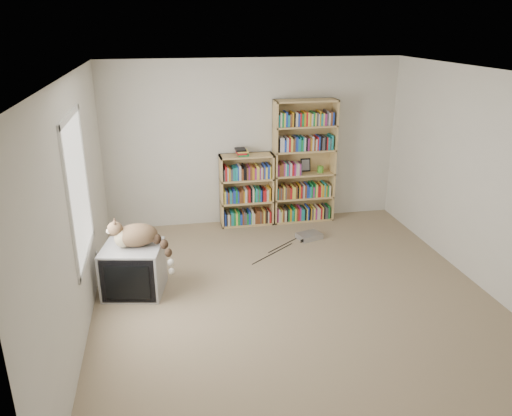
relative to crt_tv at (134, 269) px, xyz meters
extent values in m
cube|color=#9F846B|center=(1.80, -0.53, -0.29)|extent=(4.50, 5.00, 0.01)
cube|color=beige|center=(1.80, 1.97, 0.96)|extent=(4.50, 0.02, 2.50)
cube|color=beige|center=(1.80, -3.03, 0.96)|extent=(4.50, 0.02, 2.50)
cube|color=beige|center=(-0.45, -0.53, 0.96)|extent=(0.02, 5.00, 2.50)
cube|color=beige|center=(4.05, -0.53, 0.96)|extent=(0.02, 5.00, 2.50)
cube|color=white|center=(1.80, -0.53, 2.21)|extent=(4.50, 5.00, 0.02)
cube|color=white|center=(-0.44, -0.33, 1.11)|extent=(0.02, 1.22, 1.52)
cube|color=#9D9EA0|center=(0.00, -0.01, 0.00)|extent=(0.76, 0.71, 0.57)
cube|color=black|center=(-0.06, -0.29, 0.00)|extent=(0.60, 0.15, 0.53)
cube|color=black|center=(-0.06, -0.30, -0.01)|extent=(0.48, 0.11, 0.40)
cube|color=black|center=(0.02, 0.12, -0.01)|extent=(0.45, 0.40, 0.34)
ellipsoid|color=#3D2918|center=(0.07, 0.02, 0.42)|extent=(0.50, 0.36, 0.26)
ellipsoid|color=#3D2918|center=(0.19, 0.03, 0.41)|extent=(0.24, 0.26, 0.19)
ellipsoid|color=#C1B08B|center=(-0.09, -0.02, 0.41)|extent=(0.20, 0.20, 0.21)
ellipsoid|color=#3D2918|center=(-0.16, -0.01, 0.53)|extent=(0.18, 0.18, 0.16)
sphere|color=beige|center=(-0.23, -0.02, 0.51)|extent=(0.07, 0.07, 0.07)
cone|color=black|center=(-0.15, -0.05, 0.60)|extent=(0.07, 0.08, 0.08)
cone|color=black|center=(-0.16, 0.04, 0.60)|extent=(0.07, 0.08, 0.08)
cube|color=tan|center=(2.09, 1.81, 0.67)|extent=(0.03, 0.30, 1.90)
cube|color=tan|center=(3.02, 1.81, 0.67)|extent=(0.02, 0.30, 1.90)
cube|color=tan|center=(2.55, 1.95, 0.67)|extent=(0.95, 0.03, 1.90)
cube|color=tan|center=(2.55, 1.81, 1.60)|extent=(0.95, 0.30, 0.02)
cube|color=tan|center=(2.55, 1.81, -0.27)|extent=(0.95, 0.30, 0.03)
cube|color=tan|center=(2.55, 1.81, 0.10)|extent=(0.95, 0.30, 0.03)
cube|color=tan|center=(2.55, 1.81, 0.48)|extent=(0.95, 0.30, 0.02)
cube|color=tan|center=(2.55, 1.81, 0.85)|extent=(0.95, 0.30, 0.02)
cube|color=tan|center=(2.55, 1.81, 1.23)|extent=(0.95, 0.30, 0.02)
cube|color=#B3171D|center=(2.55, 1.81, -0.17)|extent=(0.87, 0.24, 0.19)
cube|color=#1C3CB7|center=(2.55, 1.81, 0.21)|extent=(0.87, 0.24, 0.19)
cube|color=#157A36|center=(2.55, 1.81, 0.59)|extent=(0.87, 0.24, 0.19)
cube|color=beige|center=(2.55, 1.81, 0.96)|extent=(0.87, 0.24, 0.19)
cube|color=black|center=(2.55, 1.81, 1.34)|extent=(0.87, 0.24, 0.19)
cube|color=tan|center=(1.26, 1.81, 0.27)|extent=(0.02, 0.30, 1.11)
cube|color=tan|center=(2.04, 1.81, 0.27)|extent=(0.03, 0.30, 1.11)
cube|color=tan|center=(1.65, 1.95, 0.27)|extent=(0.81, 0.03, 1.11)
cube|color=tan|center=(1.65, 1.81, 0.81)|extent=(0.81, 0.30, 0.02)
cube|color=tan|center=(1.65, 1.81, -0.27)|extent=(0.81, 0.30, 0.03)
cube|color=tan|center=(1.65, 1.81, 0.09)|extent=(0.81, 0.30, 0.03)
cube|color=tan|center=(1.65, 1.81, 0.45)|extent=(0.81, 0.30, 0.02)
cube|color=#B3171D|center=(1.65, 1.81, -0.17)|extent=(0.73, 0.24, 0.19)
cube|color=#1C3CB7|center=(1.65, 1.81, 0.20)|extent=(0.73, 0.24, 0.19)
cube|color=#157A36|center=(1.65, 1.81, 0.56)|extent=(0.73, 0.24, 0.19)
cube|color=#B3171D|center=(1.58, 1.82, 0.87)|extent=(0.18, 0.23, 0.10)
cylinder|color=#50A12E|center=(2.82, 1.81, 0.54)|extent=(0.09, 0.09, 0.10)
cube|color=black|center=(2.61, 1.91, 0.59)|extent=(0.15, 0.05, 0.21)
cube|color=#B2B2B7|center=(2.45, 1.07, -0.25)|extent=(0.40, 0.34, 0.08)
cube|color=silver|center=(-0.44, 0.34, 0.03)|extent=(0.01, 0.08, 0.13)
camera|label=1|loc=(0.41, -5.35, 2.69)|focal=35.00mm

